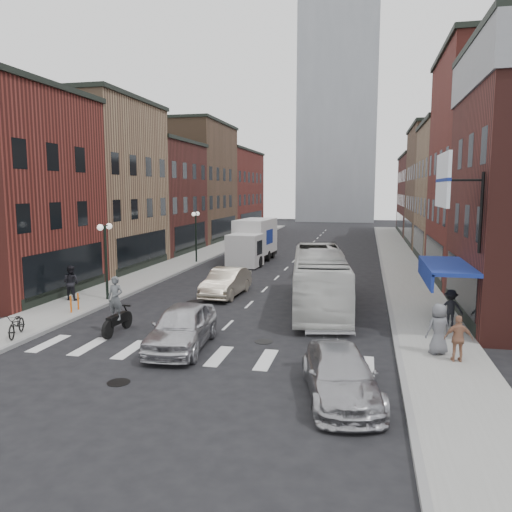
% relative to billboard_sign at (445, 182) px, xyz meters
% --- Properties ---
extents(ground, '(160.00, 160.00, 0.00)m').
position_rel_billboard_sign_xyz_m(ground, '(-8.59, -0.50, -6.13)').
color(ground, black).
rests_on(ground, ground).
extents(sidewalk_left, '(3.00, 74.00, 0.15)m').
position_rel_billboard_sign_xyz_m(sidewalk_left, '(-17.09, 21.50, -6.06)').
color(sidewalk_left, gray).
rests_on(sidewalk_left, ground).
extents(sidewalk_right, '(3.00, 74.00, 0.15)m').
position_rel_billboard_sign_xyz_m(sidewalk_right, '(-0.09, 21.50, -6.06)').
color(sidewalk_right, gray).
rests_on(sidewalk_right, ground).
extents(curb_left, '(0.20, 74.00, 0.16)m').
position_rel_billboard_sign_xyz_m(curb_left, '(-15.59, 21.50, -6.13)').
color(curb_left, gray).
rests_on(curb_left, ground).
extents(curb_right, '(0.20, 74.00, 0.16)m').
position_rel_billboard_sign_xyz_m(curb_right, '(-1.59, 21.50, -6.13)').
color(curb_right, gray).
rests_on(curb_right, ground).
extents(crosswalk_stripes, '(12.00, 2.20, 0.01)m').
position_rel_billboard_sign_xyz_m(crosswalk_stripes, '(-8.59, -3.50, -6.13)').
color(crosswalk_stripes, silver).
rests_on(crosswalk_stripes, ground).
extents(bldg_left_mid_a, '(10.30, 10.20, 12.30)m').
position_rel_billboard_sign_xyz_m(bldg_left_mid_a, '(-23.58, 13.50, 0.02)').
color(bldg_left_mid_a, '#846248').
rests_on(bldg_left_mid_a, ground).
extents(bldg_left_mid_b, '(10.30, 10.20, 10.30)m').
position_rel_billboard_sign_xyz_m(bldg_left_mid_b, '(-23.58, 23.50, -0.98)').
color(bldg_left_mid_b, '#471D19').
rests_on(bldg_left_mid_b, ground).
extents(bldg_left_far_a, '(10.30, 12.20, 13.30)m').
position_rel_billboard_sign_xyz_m(bldg_left_far_a, '(-23.58, 34.50, 0.52)').
color(bldg_left_far_a, brown).
rests_on(bldg_left_far_a, ground).
extents(bldg_left_far_b, '(10.30, 16.20, 11.30)m').
position_rel_billboard_sign_xyz_m(bldg_left_far_b, '(-23.58, 48.50, -0.48)').
color(bldg_left_far_b, maroon).
rests_on(bldg_left_far_b, ground).
extents(bldg_right_mid_b, '(10.30, 10.20, 11.30)m').
position_rel_billboard_sign_xyz_m(bldg_right_mid_b, '(6.41, 23.50, -0.48)').
color(bldg_right_mid_b, '#846248').
rests_on(bldg_right_mid_b, ground).
extents(bldg_right_far_a, '(10.30, 12.20, 12.30)m').
position_rel_billboard_sign_xyz_m(bldg_right_far_a, '(6.41, 34.50, 0.02)').
color(bldg_right_far_a, brown).
rests_on(bldg_right_far_a, ground).
extents(bldg_right_far_b, '(10.30, 16.20, 10.30)m').
position_rel_billboard_sign_xyz_m(bldg_right_far_b, '(6.41, 48.50, -0.98)').
color(bldg_right_far_b, '#471D19').
rests_on(bldg_right_far_b, ground).
extents(awning_blue, '(1.80, 5.00, 0.78)m').
position_rel_billboard_sign_xyz_m(awning_blue, '(0.34, 2.00, -3.50)').
color(awning_blue, navy).
rests_on(awning_blue, ground).
extents(billboard_sign, '(1.52, 3.00, 3.70)m').
position_rel_billboard_sign_xyz_m(billboard_sign, '(0.00, 0.00, 0.00)').
color(billboard_sign, black).
rests_on(billboard_sign, ground).
extents(distant_tower, '(14.00, 14.00, 50.00)m').
position_rel_billboard_sign_xyz_m(distant_tower, '(-8.59, 77.50, 18.87)').
color(distant_tower, '#9399A0').
rests_on(distant_tower, ground).
extents(streetlamp_near, '(0.32, 1.22, 4.11)m').
position_rel_billboard_sign_xyz_m(streetlamp_near, '(-15.99, 3.50, -3.22)').
color(streetlamp_near, black).
rests_on(streetlamp_near, ground).
extents(streetlamp_far, '(0.32, 1.22, 4.11)m').
position_rel_billboard_sign_xyz_m(streetlamp_far, '(-15.99, 17.50, -3.22)').
color(streetlamp_far, black).
rests_on(streetlamp_far, ground).
extents(bike_rack, '(0.08, 0.68, 0.80)m').
position_rel_billboard_sign_xyz_m(bike_rack, '(-16.19, 0.80, -5.58)').
color(bike_rack, '#D8590C').
rests_on(bike_rack, sidewalk_left).
extents(box_truck, '(2.79, 8.03, 3.43)m').
position_rel_billboard_sign_xyz_m(box_truck, '(-11.75, 19.09, -4.44)').
color(box_truck, silver).
rests_on(box_truck, ground).
extents(motorcycle_rider, '(0.67, 2.33, 2.38)m').
position_rel_billboard_sign_xyz_m(motorcycle_rider, '(-12.68, -1.70, -5.02)').
color(motorcycle_rider, black).
rests_on(motorcycle_rider, ground).
extents(transit_bus, '(3.74, 10.70, 2.92)m').
position_rel_billboard_sign_xyz_m(transit_bus, '(-5.03, 4.62, -4.67)').
color(transit_bus, silver).
rests_on(transit_bus, ground).
extents(sedan_left_near, '(2.31, 4.93, 1.63)m').
position_rel_billboard_sign_xyz_m(sedan_left_near, '(-9.39, -2.90, -5.32)').
color(sedan_left_near, silver).
rests_on(sedan_left_near, ground).
extents(sedan_left_far, '(1.87, 4.71, 1.52)m').
position_rel_billboard_sign_xyz_m(sedan_left_far, '(-10.32, 6.29, -5.37)').
color(sedan_left_far, beige).
rests_on(sedan_left_far, ground).
extents(curb_car, '(2.84, 4.98, 1.36)m').
position_rel_billboard_sign_xyz_m(curb_car, '(-3.42, -6.15, -5.45)').
color(curb_car, '#A6A6AB').
rests_on(curb_car, ground).
extents(parked_bicycle, '(1.19, 1.85, 0.92)m').
position_rel_billboard_sign_xyz_m(parked_bicycle, '(-16.10, -3.31, -5.52)').
color(parked_bicycle, black).
rests_on(parked_bicycle, sidewalk_left).
extents(ped_left_solo, '(0.91, 0.56, 1.81)m').
position_rel_billboard_sign_xyz_m(ped_left_solo, '(-17.74, 2.97, -5.08)').
color(ped_left_solo, black).
rests_on(ped_left_solo, sidewalk_left).
extents(ped_right_a, '(1.02, 0.53, 1.55)m').
position_rel_billboard_sign_xyz_m(ped_right_a, '(0.73, 1.91, -5.21)').
color(ped_right_a, black).
rests_on(ped_right_a, sidewalk_right).
extents(ped_right_b, '(0.94, 0.50, 1.57)m').
position_rel_billboard_sign_xyz_m(ped_right_b, '(0.28, -2.66, -5.20)').
color(ped_right_b, '#9B684E').
rests_on(ped_right_b, sidewalk_right).
extents(ped_right_c, '(1.04, 0.89, 1.80)m').
position_rel_billboard_sign_xyz_m(ped_right_c, '(-0.27, -2.01, -5.08)').
color(ped_right_c, '#5C5D64').
rests_on(ped_right_c, sidewalk_right).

